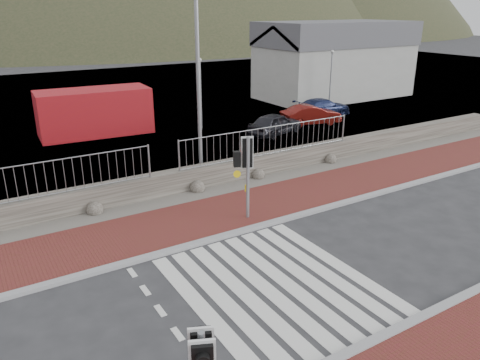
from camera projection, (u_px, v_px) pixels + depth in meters
ground at (274, 284)px, 12.27m from camera, size 220.00×220.00×0.00m
sidewalk_far at (197, 220)px, 15.85m from camera, size 40.00×3.00×0.08m
kerb_near at (357, 350)px, 9.86m from camera, size 40.00×0.25×0.12m
kerb_far at (219, 237)px, 14.65m from camera, size 40.00×0.25×0.12m
zebra_crossing at (274, 284)px, 12.27m from camera, size 4.62×5.60×0.01m
gravel_strip at (173, 201)px, 17.45m from camera, size 40.00×1.50×0.06m
stone_wall at (164, 184)px, 17.95m from camera, size 40.00×0.60×0.90m
railing at (164, 151)px, 17.35m from camera, size 18.07×0.07×1.22m
quay at (55, 105)px, 34.56m from camera, size 120.00×40.00×0.50m
water at (1, 61)px, 62.53m from camera, size 220.00×50.00×0.05m
harbor_building at (335, 59)px, 36.96m from camera, size 12.20×6.20×5.80m
hills_backdrop at (44, 165)px, 93.83m from camera, size 254.00×90.00×100.00m
traffic_signal_far at (247, 161)px, 15.30m from camera, size 0.72×0.44×2.91m
streetlight at (202, 54)px, 17.96m from camera, size 1.87×0.82×9.15m
shipping_container at (95, 112)px, 26.35m from camera, size 6.24×2.92×2.54m
car_a at (275, 124)px, 26.48m from camera, size 3.89×2.44×1.23m
car_b at (311, 115)px, 28.66m from camera, size 3.87×1.97×1.22m
car_c at (323, 107)px, 30.94m from camera, size 4.07×1.69×1.18m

